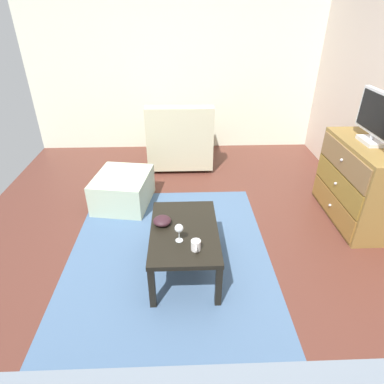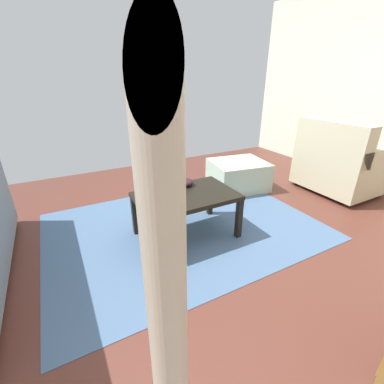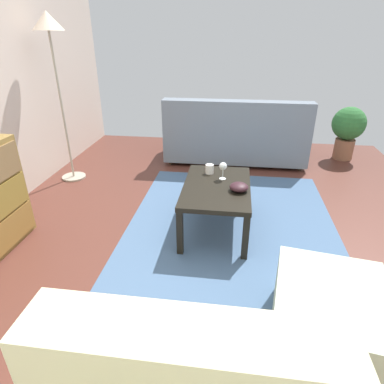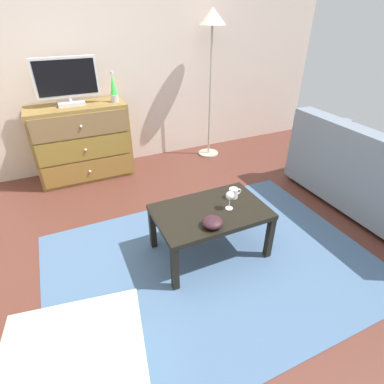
% 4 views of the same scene
% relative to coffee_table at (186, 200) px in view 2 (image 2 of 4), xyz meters
% --- Properties ---
extents(ground_plane, '(5.94, 4.71, 0.05)m').
position_rel_coffee_table_xyz_m(ground_plane, '(-0.25, 0.05, -0.40)').
color(ground_plane, '#542C23').
extents(area_rug, '(2.60, 1.90, 0.01)m').
position_rel_coffee_table_xyz_m(area_rug, '(-0.05, -0.15, -0.37)').
color(area_rug, '#425D7F').
rests_on(area_rug, ground_plane).
extents(coffee_table, '(0.89, 0.57, 0.43)m').
position_rel_coffee_table_xyz_m(coffee_table, '(0.00, 0.00, 0.00)').
color(coffee_table, black).
rests_on(coffee_table, ground_plane).
extents(wine_glass, '(0.07, 0.07, 0.16)m').
position_rel_coffee_table_xyz_m(wine_glass, '(0.14, -0.04, 0.17)').
color(wine_glass, silver).
rests_on(wine_glass, coffee_table).
extents(mug, '(0.11, 0.08, 0.08)m').
position_rel_coffee_table_xyz_m(mug, '(0.26, 0.09, 0.10)').
color(mug, silver).
rests_on(mug, coffee_table).
extents(bowl_decorative, '(0.16, 0.16, 0.07)m').
position_rel_coffee_table_xyz_m(bowl_decorative, '(-0.09, -0.19, 0.09)').
color(bowl_decorative, '#30181F').
rests_on(bowl_decorative, coffee_table).
extents(armchair, '(0.80, 0.91, 0.93)m').
position_rel_coffee_table_xyz_m(armchair, '(-2.21, -0.02, -0.00)').
color(armchair, '#332319').
rests_on(armchair, ground_plane).
extents(ottoman, '(0.79, 0.70, 0.37)m').
position_rel_coffee_table_xyz_m(ottoman, '(-1.14, -0.71, -0.19)').
color(ottoman, '#ADBFA2').
rests_on(ottoman, ground_plane).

